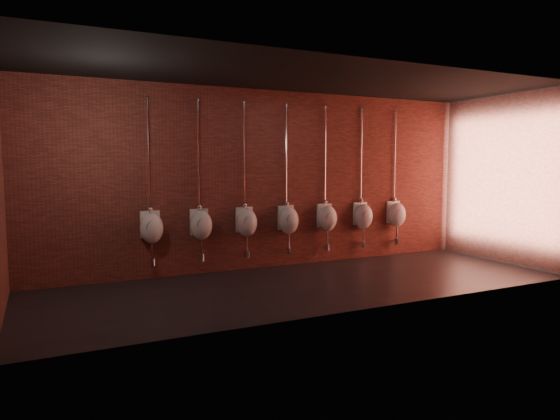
{
  "coord_description": "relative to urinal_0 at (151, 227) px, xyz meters",
  "views": [
    {
      "loc": [
        -3.8,
        -6.72,
        1.88
      ],
      "look_at": [
        -0.11,
        0.9,
        1.1
      ],
      "focal_mm": 32.0,
      "sensor_mm": 36.0,
      "label": 1
    }
  ],
  "objects": [
    {
      "name": "urinal_4",
      "position": [
        3.31,
        0.0,
        0.0
      ],
      "size": [
        0.4,
        0.35,
        2.72
      ],
      "color": "white",
      "rests_on": "ground"
    },
    {
      "name": "urinal_6",
      "position": [
        4.96,
        0.0,
        0.0
      ],
      "size": [
        0.4,
        0.35,
        2.72
      ],
      "color": "white",
      "rests_on": "ground"
    },
    {
      "name": "room_shell",
      "position": [
        2.19,
        -1.37,
        1.14
      ],
      "size": [
        8.54,
        3.04,
        3.22
      ],
      "color": "black",
      "rests_on": "ground"
    },
    {
      "name": "urinal_3",
      "position": [
        2.48,
        0.0,
        0.0
      ],
      "size": [
        0.4,
        0.35,
        2.72
      ],
      "color": "white",
      "rests_on": "ground"
    },
    {
      "name": "urinal_1",
      "position": [
        0.83,
        0.0,
        0.0
      ],
      "size": [
        0.4,
        0.35,
        2.72
      ],
      "color": "white",
      "rests_on": "ground"
    },
    {
      "name": "urinal_2",
      "position": [
        1.65,
        0.0,
        0.0
      ],
      "size": [
        0.4,
        0.35,
        2.72
      ],
      "color": "white",
      "rests_on": "ground"
    },
    {
      "name": "urinal_0",
      "position": [
        0.0,
        0.0,
        0.0
      ],
      "size": [
        0.4,
        0.35,
        2.72
      ],
      "color": "white",
      "rests_on": "ground"
    },
    {
      "name": "ground",
      "position": [
        2.19,
        -1.37,
        -0.87
      ],
      "size": [
        8.5,
        8.5,
        0.0
      ],
      "primitive_type": "plane",
      "color": "black",
      "rests_on": "ground"
    },
    {
      "name": "urinal_5",
      "position": [
        4.13,
        0.0,
        0.0
      ],
      "size": [
        0.4,
        0.35,
        2.72
      ],
      "color": "white",
      "rests_on": "ground"
    }
  ]
}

